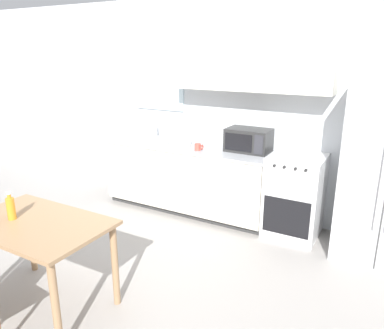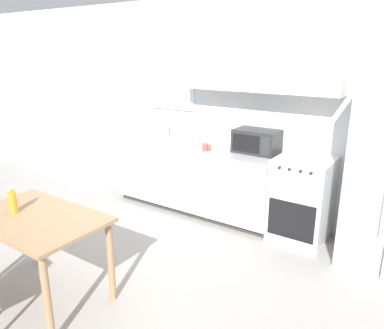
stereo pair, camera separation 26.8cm
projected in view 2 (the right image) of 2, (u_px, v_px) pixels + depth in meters
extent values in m
plane|color=gray|center=(126.00, 275.00, 3.56)|extent=(12.00, 12.00, 0.00)
cube|color=silver|center=(231.00, 108.00, 4.74)|extent=(12.00, 0.06, 2.70)
cube|color=silver|center=(171.00, 72.00, 5.08)|extent=(0.77, 0.04, 1.00)
cube|color=beige|center=(261.00, 61.00, 4.18)|extent=(1.86, 0.32, 0.67)
cube|color=#333333|center=(197.00, 206.00, 5.05)|extent=(2.20, 0.55, 0.08)
cube|color=beige|center=(196.00, 176.00, 4.90)|extent=(2.20, 0.61, 0.78)
cube|color=beige|center=(138.00, 173.00, 5.05)|extent=(0.71, 0.01, 0.76)
cube|color=beige|center=(182.00, 183.00, 4.65)|extent=(0.71, 0.01, 0.76)
cube|color=beige|center=(235.00, 195.00, 4.26)|extent=(0.71, 0.01, 0.76)
cube|color=#9EA0A5|center=(196.00, 147.00, 4.78)|extent=(2.23, 0.63, 0.03)
cube|color=white|center=(302.00, 199.00, 4.15)|extent=(0.58, 0.61, 0.94)
cube|color=black|center=(291.00, 221.00, 3.94)|extent=(0.50, 0.01, 0.41)
cylinder|color=#262626|center=(280.00, 168.00, 3.86)|extent=(0.03, 0.02, 0.03)
cylinder|color=#262626|center=(289.00, 169.00, 3.81)|extent=(0.03, 0.02, 0.03)
cylinder|color=#262626|center=(301.00, 171.00, 3.74)|extent=(0.03, 0.02, 0.03)
cylinder|color=#262626|center=(311.00, 173.00, 3.69)|extent=(0.03, 0.02, 0.03)
cube|color=#B7BABC|center=(159.00, 139.00, 5.10)|extent=(0.71, 0.45, 0.02)
cylinder|color=silver|center=(167.00, 129.00, 5.22)|extent=(0.02, 0.02, 0.19)
cylinder|color=silver|center=(164.00, 124.00, 5.14)|extent=(0.02, 0.14, 0.02)
cube|color=#282828|center=(257.00, 141.00, 4.40)|extent=(0.52, 0.33, 0.28)
cube|color=black|center=(245.00, 143.00, 4.30)|extent=(0.33, 0.01, 0.20)
cube|color=#2D2D33|center=(266.00, 146.00, 4.17)|extent=(0.10, 0.01, 0.22)
cylinder|color=#BF4C3F|center=(205.00, 147.00, 4.52)|extent=(0.08, 0.08, 0.09)
torus|color=#BF4C3F|center=(209.00, 147.00, 4.49)|extent=(0.02, 0.07, 0.07)
cube|color=silver|center=(189.00, 139.00, 4.67)|extent=(0.21, 0.19, 0.19)
sphere|color=silver|center=(189.00, 130.00, 4.64)|extent=(0.12, 0.12, 0.10)
cube|color=#997551|center=(35.00, 218.00, 3.04)|extent=(1.16, 0.73, 0.03)
cylinder|color=#997551|center=(47.00, 300.00, 2.63)|extent=(0.06, 0.06, 0.73)
cylinder|color=#997551|center=(36.00, 230.00, 3.67)|extent=(0.06, 0.06, 0.73)
cylinder|color=#997551|center=(111.00, 262.00, 3.11)|extent=(0.06, 0.06, 0.73)
cylinder|color=orange|center=(13.00, 203.00, 3.08)|extent=(0.07, 0.07, 0.18)
cylinder|color=orange|center=(11.00, 191.00, 3.05)|extent=(0.03, 0.03, 0.03)
cylinder|color=white|center=(11.00, 188.00, 3.04)|extent=(0.03, 0.03, 0.02)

